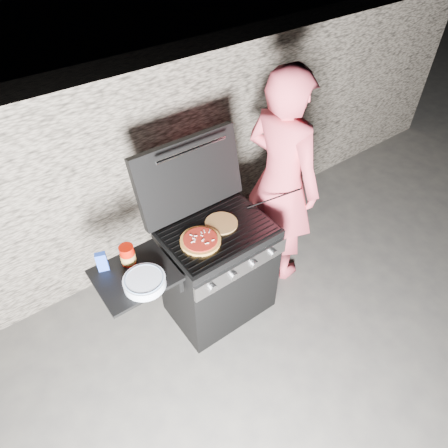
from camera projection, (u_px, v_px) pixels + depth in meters
ground at (219, 306)px, 3.49m from camera, size 50.00×50.00×0.00m
stone_wall at (149, 165)px, 3.49m from camera, size 8.00×0.35×1.80m
gas_grill at (193, 287)px, 3.07m from camera, size 1.34×0.79×0.91m
pizza_topped at (200, 240)px, 2.77m from camera, size 0.31×0.31×0.03m
pizza_plain at (221, 223)px, 2.92m from camera, size 0.27×0.27×0.01m
sauce_jar at (128, 255)px, 2.60m from camera, size 0.12×0.12×0.15m
blue_carton at (102, 262)px, 2.56m from camera, size 0.08×0.06×0.15m
plate_stack at (145, 282)px, 2.50m from camera, size 0.32×0.32×0.06m
person at (281, 182)px, 3.21m from camera, size 0.55×0.76×1.92m
tongs at (275, 198)px, 3.07m from camera, size 0.43×0.15×0.09m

